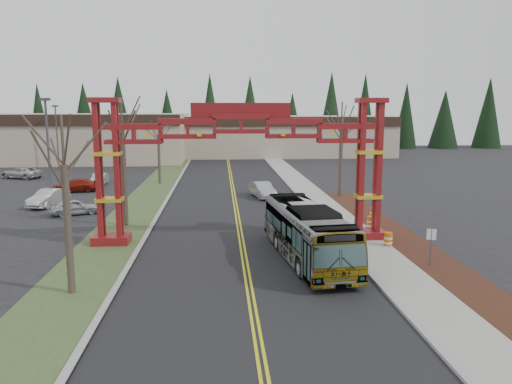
{
  "coord_description": "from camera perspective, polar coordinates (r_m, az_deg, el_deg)",
  "views": [
    {
      "loc": [
        -1.28,
        -12.33,
        8.21
      ],
      "look_at": [
        0.55,
        13.01,
        3.99
      ],
      "focal_mm": 35.0,
      "sensor_mm": 36.0,
      "label": 1
    }
  ],
  "objects": [
    {
      "name": "road",
      "position": [
        38.25,
        -2.12,
        -2.96
      ],
      "size": [
        12.0,
        110.0,
        0.02
      ],
      "primitive_type": "cube",
      "color": "black",
      "rests_on": "ground"
    },
    {
      "name": "lane_line_left",
      "position": [
        38.24,
        -2.3,
        -2.94
      ],
      "size": [
        0.12,
        100.0,
        0.01
      ],
      "primitive_type": "cube",
      "color": "gold",
      "rests_on": "road"
    },
    {
      "name": "lane_line_right",
      "position": [
        38.25,
        -1.94,
        -2.94
      ],
      "size": [
        0.12,
        100.0,
        0.01
      ],
      "primitive_type": "cube",
      "color": "gold",
      "rests_on": "road"
    },
    {
      "name": "curb_right",
      "position": [
        38.93,
        6.97,
        -2.71
      ],
      "size": [
        0.3,
        110.0,
        0.15
      ],
      "primitive_type": "cube",
      "color": "#979792",
      "rests_on": "ground"
    },
    {
      "name": "sidewalk_right",
      "position": [
        39.23,
        9.05,
        -2.66
      ],
      "size": [
        2.6,
        110.0,
        0.14
      ],
      "primitive_type": "cube",
      "color": "gray",
      "rests_on": "ground"
    },
    {
      "name": "landscape_strip",
      "position": [
        26.4,
        22.19,
        -9.27
      ],
      "size": [
        2.6,
        50.0,
        0.12
      ],
      "primitive_type": "cube",
      "color": "black",
      "rests_on": "ground"
    },
    {
      "name": "grass_median",
      "position": [
        38.8,
        -14.03,
        -3.01
      ],
      "size": [
        4.0,
        110.0,
        0.08
      ],
      "primitive_type": "cube",
      "color": "#334824",
      "rests_on": "ground"
    },
    {
      "name": "curb_left",
      "position": [
        38.52,
        -11.32,
        -2.95
      ],
      "size": [
        0.3,
        110.0,
        0.15
      ],
      "primitive_type": "cube",
      "color": "#979792",
      "rests_on": "ground"
    },
    {
      "name": "gateway_arch",
      "position": [
        30.44,
        -1.72,
        5.23
      ],
      "size": [
        18.2,
        1.6,
        8.9
      ],
      "color": "maroon",
      "rests_on": "ground"
    },
    {
      "name": "retail_building_west",
      "position": [
        89.16,
        -23.05,
        5.82
      ],
      "size": [
        46.0,
        22.3,
        7.5
      ],
      "color": "tan",
      "rests_on": "ground"
    },
    {
      "name": "retail_building_east",
      "position": [
        93.09,
        2.84,
        6.52
      ],
      "size": [
        38.0,
        20.3,
        7.0
      ],
      "color": "tan",
      "rests_on": "ground"
    },
    {
      "name": "conifer_treeline",
      "position": [
        104.36,
        -3.33,
        8.46
      ],
      "size": [
        116.1,
        5.6,
        13.0
      ],
      "color": "black",
      "rests_on": "ground"
    },
    {
      "name": "transit_bus",
      "position": [
        27.54,
        5.85,
        -4.67
      ],
      "size": [
        3.73,
        11.17,
        3.05
      ],
      "primitive_type": "imported",
      "rotation": [
        0.0,
        0.0,
        0.11
      ],
      "color": "#B9BDC2",
      "rests_on": "ground"
    },
    {
      "name": "silver_sedan",
      "position": [
        46.86,
        0.75,
        0.24
      ],
      "size": [
        2.46,
        4.65,
        1.46
      ],
      "primitive_type": "imported",
      "rotation": [
        0.0,
        0.0,
        0.22
      ],
      "color": "#A5A8AD",
      "rests_on": "ground"
    },
    {
      "name": "parked_car_near_a",
      "position": [
        41.81,
        -20.01,
        -1.59
      ],
      "size": [
        4.0,
        2.76,
        1.26
      ],
      "primitive_type": "imported",
      "rotation": [
        0.0,
        0.0,
        1.95
      ],
      "color": "#B3B6BB",
      "rests_on": "ground"
    },
    {
      "name": "parked_car_near_b",
      "position": [
        46.27,
        -22.63,
        -0.61
      ],
      "size": [
        2.64,
        4.69,
        1.46
      ],
      "primitive_type": "imported",
      "rotation": [
        0.0,
        0.0,
        -0.26
      ],
      "color": "silver",
      "rests_on": "ground"
    },
    {
      "name": "parked_car_mid_a",
      "position": [
        53.37,
        -19.98,
        0.71
      ],
      "size": [
        4.7,
        2.4,
        1.31
      ],
      "primitive_type": "imported",
      "rotation": [
        0.0,
        0.0,
        4.84
      ],
      "color": "maroon",
      "rests_on": "ground"
    },
    {
      "name": "parked_car_far_a",
      "position": [
        57.29,
        -17.47,
        1.4
      ],
      "size": [
        1.43,
        3.92,
        1.28
      ],
      "primitive_type": "imported",
      "rotation": [
        0.0,
        0.0,
        0.02
      ],
      "color": "silver",
      "rests_on": "ground"
    },
    {
      "name": "parked_car_far_b",
      "position": [
        66.32,
        -25.26,
        2.0
      ],
      "size": [
        5.41,
        3.98,
        1.37
      ],
      "primitive_type": "imported",
      "rotation": [
        0.0,
        0.0,
        4.32
      ],
      "color": "silver",
      "rests_on": "ground"
    },
    {
      "name": "bare_tree_median_near",
      "position": [
        23.05,
        -21.08,
        2.8
      ],
      "size": [
        3.25,
        3.25,
        7.98
      ],
      "color": "#382D26",
      "rests_on": "ground"
    },
    {
      "name": "bare_tree_median_mid",
      "position": [
        35.87,
        -15.03,
        6.52
      ],
      "size": [
        3.38,
        3.38,
        8.87
      ],
      "color": "#382D26",
      "rests_on": "ground"
    },
    {
      "name": "bare_tree_median_far",
      "position": [
        55.99,
        -11.09,
        6.39
      ],
      "size": [
        3.0,
        3.0,
        7.44
      ],
      "color": "#382D26",
      "rests_on": "ground"
    },
    {
      "name": "bare_tree_right_far",
      "position": [
        47.25,
        9.76,
        7.28
      ],
      "size": [
        3.5,
        3.5,
        8.91
      ],
      "color": "#382D26",
      "rests_on": "ground"
    },
    {
      "name": "light_pole_near",
      "position": [
        46.3,
        -22.68,
        5.1
      ],
      "size": [
        0.8,
        0.4,
        9.17
      ],
      "color": "#3F3F44",
      "rests_on": "ground"
    },
    {
      "name": "light_pole_far",
      "position": [
        75.18,
        -21.81,
        6.37
      ],
      "size": [
        0.76,
        0.38,
        8.78
      ],
      "color": "#3F3F44",
      "rests_on": "ground"
    },
    {
      "name": "street_sign",
      "position": [
        27.56,
        19.38,
        -5.21
      ],
      "size": [
        0.46,
        0.19,
        2.09
      ],
      "color": "#3F3F44",
      "rests_on": "ground"
    },
    {
      "name": "barrel_south",
      "position": [
        31.02,
        14.86,
        -5.34
      ],
      "size": [
        0.51,
        0.51,
        0.94
      ],
      "color": "#DE5E0C",
      "rests_on": "ground"
    },
    {
      "name": "barrel_mid",
      "position": [
        35.14,
        12.97,
        -3.51
      ],
      "size": [
        0.53,
        0.53,
        0.98
      ],
      "color": "#DE5E0C",
      "rests_on": "ground"
    },
    {
      "name": "barrel_north",
      "position": [
        37.79,
        13.32,
        -2.55
      ],
      "size": [
        0.58,
        0.58,
        1.07
      ],
      "color": "#DE5E0C",
      "rests_on": "ground"
    }
  ]
}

